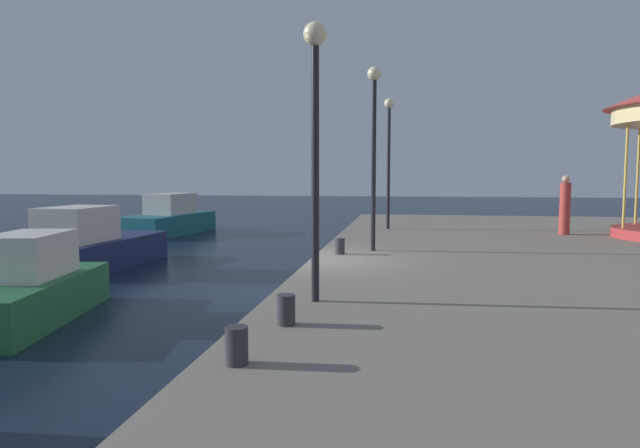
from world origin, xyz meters
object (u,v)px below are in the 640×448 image
Objects in this scene: lamp_post_near_edge at (315,112)px; motorboat_navy at (93,245)px; motorboat_teal at (169,219)px; bollard_center at (286,310)px; lamp_post_far_end at (389,141)px; bollard_south at (237,346)px; person_mid_promenade at (565,207)px; motorboat_green at (27,289)px; lamp_post_mid_promenade at (374,127)px; bollard_north at (340,246)px.

motorboat_navy is at bearing 139.19° from lamp_post_near_edge.
motorboat_teal reaches higher than bollard_center.
motorboat_teal is at bearing 157.43° from lamp_post_far_end.
motorboat_navy is at bearing 127.45° from bollard_south.
motorboat_navy is at bearing -163.55° from person_mid_promenade.
lamp_post_near_edge is (7.76, -6.70, 3.02)m from motorboat_navy.
lamp_post_near_edge is 12.92m from person_mid_promenade.
bollard_center is (5.52, -2.38, 0.39)m from motorboat_green.
lamp_post_mid_promenade is 1.00× the size of lamp_post_far_end.
bollard_north is (-0.23, 5.20, -2.71)m from lamp_post_near_edge.
bollard_center is (-0.16, -1.41, -2.71)m from lamp_post_near_edge.
bollard_center is at bearing -46.85° from motorboat_navy.
motorboat_green is 0.88× the size of motorboat_navy.
bollard_south is 1.59m from bollard_center.
bollard_center is at bearing -96.35° from lamp_post_near_edge.
person_mid_promenade is (6.81, 5.74, 0.72)m from bollard_north.
bollard_center is (0.18, 1.58, 0.00)m from bollard_south.
bollard_center is at bearing -118.62° from person_mid_promenade.
motorboat_navy is 12.11× the size of bollard_south.
motorboat_teal is 1.21× the size of lamp_post_far_end.
lamp_post_far_end is 11.80× the size of bollard_center.
bollard_north is at bearing -98.14° from lamp_post_far_end.
person_mid_promenade reaches higher than bollard_center.
person_mid_promenade is (16.22, -5.35, 1.02)m from motorboat_teal.
lamp_post_near_edge is at bearing -59.37° from motorboat_teal.
lamp_post_mid_promenade reaches higher than person_mid_promenade.
bollard_north is at bearing -134.47° from lamp_post_mid_promenade.
bollard_north is at bearing 92.52° from lamp_post_near_edge.
motorboat_green is at bearing 143.44° from bollard_south.
bollard_center is (9.49, -17.70, 0.30)m from motorboat_teal.
person_mid_promenade is at bearing 61.38° from bollard_center.
motorboat_teal is at bearing 115.76° from bollard_south.
lamp_post_far_end is 11.80× the size of bollard_south.
bollard_south is 1.00× the size of bollard_north.
lamp_post_far_end reaches higher than person_mid_promenade.
motorboat_navy is at bearing 175.08° from lamp_post_mid_promenade.
motorboat_teal is 1.35× the size of lamp_post_near_edge.
motorboat_green is at bearing -70.03° from motorboat_navy.
motorboat_teal reaches higher than motorboat_green.
motorboat_teal is (-3.97, 15.32, 0.08)m from motorboat_green.
person_mid_promenade reaches higher than motorboat_teal.
person_mid_promenade is (6.92, 13.93, 0.72)m from bollard_south.
motorboat_teal reaches higher than motorboat_navy.
lamp_post_mid_promenade is 3.18m from bollard_north.
lamp_post_far_end reaches higher than lamp_post_mid_promenade.
lamp_post_near_edge is (5.68, -0.97, 3.09)m from motorboat_green.
lamp_post_near_edge is at bearing -95.20° from lamp_post_mid_promenade.
bollard_north is (-0.97, -6.77, -2.99)m from lamp_post_far_end.
motorboat_green is at bearing 170.33° from lamp_post_near_edge.
motorboat_teal is at bearing 118.19° from bollard_center.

